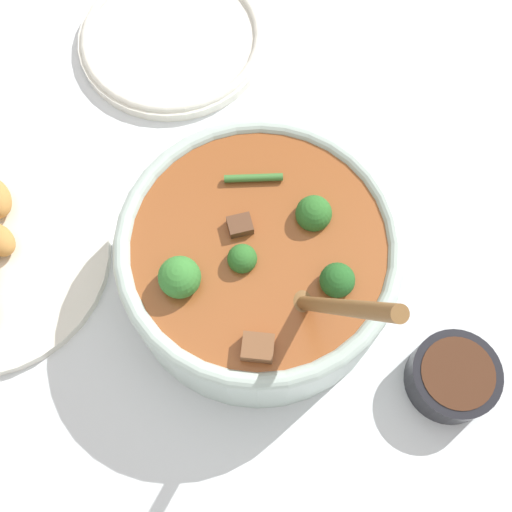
% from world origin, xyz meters
% --- Properties ---
extents(ground_plane, '(4.00, 4.00, 0.00)m').
position_xyz_m(ground_plane, '(0.00, 0.00, 0.00)').
color(ground_plane, silver).
extents(stew_bowl, '(0.26, 0.26, 0.27)m').
position_xyz_m(stew_bowl, '(0.00, 0.00, 0.06)').
color(stew_bowl, '#B2C6BC').
rests_on(stew_bowl, ground_plane).
extents(condiment_bowl, '(0.08, 0.08, 0.04)m').
position_xyz_m(condiment_bowl, '(0.10, 0.18, 0.02)').
color(condiment_bowl, black).
rests_on(condiment_bowl, ground_plane).
extents(empty_plate, '(0.22, 0.22, 0.02)m').
position_xyz_m(empty_plate, '(-0.30, -0.10, 0.01)').
color(empty_plate, silver).
rests_on(empty_plate, ground_plane).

